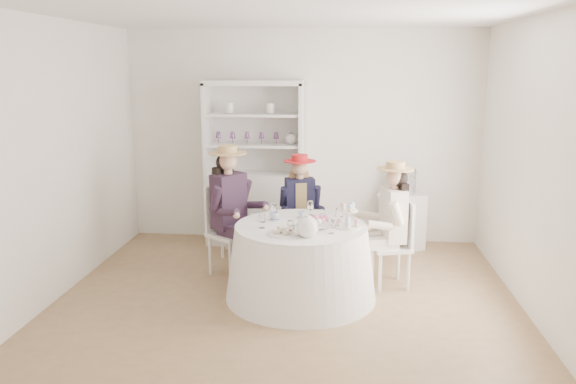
{
  "coord_description": "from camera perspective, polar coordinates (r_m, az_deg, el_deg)",
  "views": [
    {
      "loc": [
        0.52,
        -5.17,
        2.24
      ],
      "look_at": [
        0.0,
        0.1,
        1.05
      ],
      "focal_mm": 35.0,
      "sensor_mm": 36.0,
      "label": 1
    }
  ],
  "objects": [
    {
      "name": "flower_bowl",
      "position": [
        5.34,
        3.27,
        -3.39
      ],
      "size": [
        0.25,
        0.25,
        0.06
      ],
      "primitive_type": "imported",
      "rotation": [
        0.0,
        0.0,
        0.03
      ],
      "color": "white",
      "rests_on": "tea_table"
    },
    {
      "name": "stemware_set",
      "position": [
        5.42,
        1.33,
        -2.63
      ],
      "size": [
        0.81,
        0.84,
        0.15
      ],
      "color": "white",
      "rests_on": "tea_table"
    },
    {
      "name": "side_table",
      "position": [
        7.22,
        11.5,
        -2.79
      ],
      "size": [
        0.58,
        0.58,
        0.7
      ],
      "primitive_type": "cube",
      "rotation": [
        0.0,
        0.0,
        0.35
      ],
      "color": "silver",
      "rests_on": "ground"
    },
    {
      "name": "wall_left",
      "position": [
        5.93,
        -22.31,
        3.08
      ],
      "size": [
        0.0,
        4.5,
        4.5
      ],
      "primitive_type": "plane",
      "rotation": [
        1.57,
        0.0,
        1.57
      ],
      "color": "silver",
      "rests_on": "ground"
    },
    {
      "name": "teacup_c",
      "position": [
        5.57,
        3.54,
        -2.69
      ],
      "size": [
        0.09,
        0.09,
        0.06
      ],
      "primitive_type": "imported",
      "rotation": [
        0.0,
        0.0,
        -0.08
      ],
      "color": "white",
      "rests_on": "tea_table"
    },
    {
      "name": "hatbox",
      "position": [
        7.1,
        11.67,
        1.09
      ],
      "size": [
        0.32,
        0.32,
        0.3
      ],
      "primitive_type": "cylinder",
      "rotation": [
        0.0,
        0.0,
        0.07
      ],
      "color": "black",
      "rests_on": "side_table"
    },
    {
      "name": "wall_right",
      "position": [
        5.53,
        23.81,
        2.31
      ],
      "size": [
        0.0,
        4.5,
        4.5
      ],
      "primitive_type": "plane",
      "rotation": [
        1.57,
        0.0,
        -1.57
      ],
      "color": "silver",
      "rests_on": "ground"
    },
    {
      "name": "ground",
      "position": [
        5.66,
        -0.1,
        -10.65
      ],
      "size": [
        4.5,
        4.5,
        0.0
      ],
      "primitive_type": "plane",
      "color": "olive",
      "rests_on": "ground"
    },
    {
      "name": "tea_table",
      "position": [
        5.55,
        1.3,
        -7.07
      ],
      "size": [
        1.48,
        1.48,
        0.74
      ],
      "rotation": [
        0.0,
        0.0,
        -0.19
      ],
      "color": "white",
      "rests_on": "ground"
    },
    {
      "name": "wall_back",
      "position": [
        7.25,
        1.48,
        5.59
      ],
      "size": [
        4.5,
        0.0,
        4.5
      ],
      "primitive_type": "plane",
      "rotation": [
        1.57,
        0.0,
        0.0
      ],
      "color": "silver",
      "rests_on": "ground"
    },
    {
      "name": "ceiling",
      "position": [
        5.22,
        -0.11,
        17.72
      ],
      "size": [
        4.5,
        4.5,
        0.0
      ],
      "primitive_type": "plane",
      "rotation": [
        3.14,
        0.0,
        0.0
      ],
      "color": "white",
      "rests_on": "wall_back"
    },
    {
      "name": "sandwich_plate",
      "position": [
        5.15,
        -0.49,
        -4.12
      ],
      "size": [
        0.29,
        0.29,
        0.06
      ],
      "rotation": [
        0.0,
        0.0,
        -0.02
      ],
      "color": "white",
      "rests_on": "tea_table"
    },
    {
      "name": "wall_front",
      "position": [
        3.33,
        -3.53,
        -2.82
      ],
      "size": [
        4.5,
        0.0,
        4.5
      ],
      "primitive_type": "plane",
      "rotation": [
        -1.57,
        0.0,
        0.0
      ],
      "color": "silver",
      "rests_on": "ground"
    },
    {
      "name": "teacup_b",
      "position": [
        5.68,
        1.37,
        -2.35
      ],
      "size": [
        0.08,
        0.08,
        0.07
      ],
      "primitive_type": "imported",
      "rotation": [
        0.0,
        0.0,
        -0.22
      ],
      "color": "white",
      "rests_on": "tea_table"
    },
    {
      "name": "guest_mid",
      "position": [
        6.38,
        1.22,
        -1.12
      ],
      "size": [
        0.48,
        0.51,
        1.27
      ],
      "rotation": [
        0.0,
        0.0,
        0.25
      ],
      "color": "silver",
      "rests_on": "ground"
    },
    {
      "name": "spare_chair",
      "position": [
        6.73,
        -5.32,
        -2.3
      ],
      "size": [
        0.41,
        0.41,
        0.95
      ],
      "rotation": [
        0.0,
        0.0,
        3.18
      ],
      "color": "silver",
      "rests_on": "ground"
    },
    {
      "name": "guest_right",
      "position": [
        5.8,
        10.44,
        -2.52
      ],
      "size": [
        0.53,
        0.5,
        1.32
      ],
      "rotation": [
        0.0,
        0.0,
        -1.32
      ],
      "color": "silver",
      "rests_on": "ground"
    },
    {
      "name": "table_teapot",
      "position": [
        5.06,
        1.99,
        -3.58
      ],
      "size": [
        0.28,
        0.2,
        0.21
      ],
      "rotation": [
        0.0,
        0.0,
        -0.22
      ],
      "color": "white",
      "rests_on": "tea_table"
    },
    {
      "name": "cupcake_stand",
      "position": [
        5.37,
        6.12,
        -2.71
      ],
      "size": [
        0.25,
        0.25,
        0.23
      ],
      "rotation": [
        0.0,
        0.0,
        0.07
      ],
      "color": "white",
      "rests_on": "tea_table"
    },
    {
      "name": "guest_left",
      "position": [
        6.05,
        -5.89,
        -1.14
      ],
      "size": [
        0.61,
        0.58,
        1.43
      ],
      "rotation": [
        0.0,
        0.0,
        0.94
      ],
      "color": "silver",
      "rests_on": "ground"
    },
    {
      "name": "hutch",
      "position": [
        7.18,
        -3.34,
        0.55
      ],
      "size": [
        1.41,
        0.93,
        2.07
      ],
      "rotation": [
        0.0,
        0.0,
        0.42
      ],
      "color": "silver",
      "rests_on": "ground"
    },
    {
      "name": "teacup_a",
      "position": [
        5.59,
        -1.4,
        -2.54
      ],
      "size": [
        0.1,
        0.1,
        0.07
      ],
      "primitive_type": "imported",
      "rotation": [
        0.0,
        0.0,
        -0.02
      ],
      "color": "white",
      "rests_on": "tea_table"
    },
    {
      "name": "flower_arrangement",
      "position": [
        5.34,
        3.24,
        -2.75
      ],
      "size": [
        0.17,
        0.18,
        0.07
      ],
      "rotation": [
        0.0,
        0.0,
        0.39
      ],
      "color": "pink",
      "rests_on": "tea_table"
    }
  ]
}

